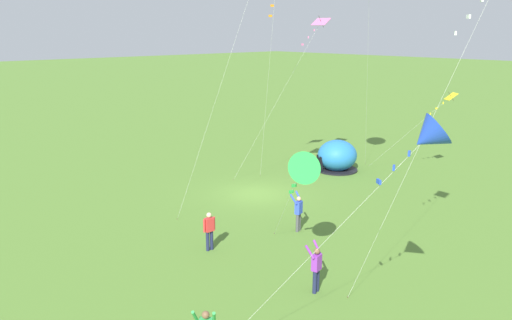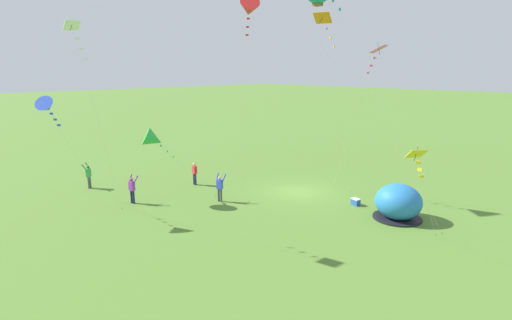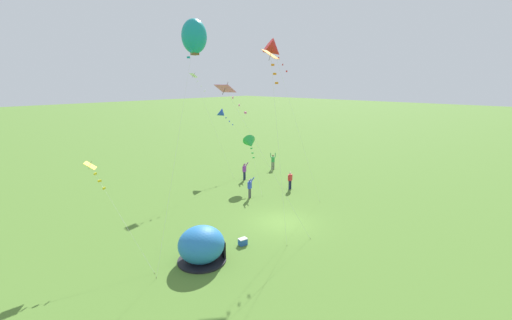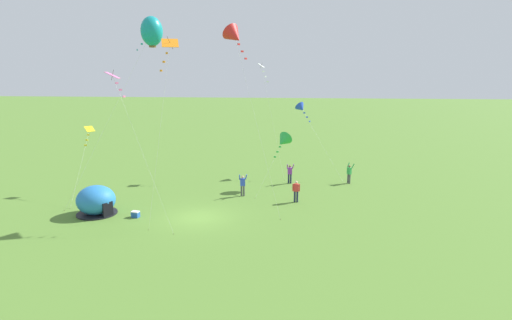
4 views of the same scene
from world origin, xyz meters
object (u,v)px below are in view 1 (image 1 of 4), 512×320
object	(u,v)px
popup_tent	(337,156)
kite_pink	(318,27)
person_far_back	(209,229)
kite_blue	(427,137)
person_arms_raised	(298,211)
kite_yellow	(446,101)
person_near_tent	(316,267)
kite_green	(300,171)
cooler_box	(303,174)

from	to	relation	value
popup_tent	kite_pink	world-z (taller)	kite_pink
kite_pink	person_far_back	bearing A→B (deg)	20.94
kite_blue	kite_pink	size ratio (longest dim) A/B	0.71
kite_pink	kite_blue	bearing A→B (deg)	49.58
person_arms_raised	kite_yellow	world-z (taller)	kite_yellow
kite_pink	person_arms_raised	bearing A→B (deg)	36.92
popup_tent	person_far_back	xyz separation A→B (m)	(14.15, 4.37, -0.03)
person_arms_raised	person_far_back	distance (m)	4.53
popup_tent	person_far_back	size ratio (longest dim) A/B	1.63
person_far_back	kite_blue	distance (m)	11.29
popup_tent	person_near_tent	distance (m)	16.70
kite_yellow	kite_green	bearing A→B (deg)	9.60
person_near_tent	kite_pink	bearing A→B (deg)	-138.45
cooler_box	kite_blue	world-z (taller)	kite_blue
cooler_box	person_far_back	xyz separation A→B (m)	(11.14, 4.70, 0.74)
cooler_box	person_arms_raised	xyz separation A→B (m)	(6.75, 5.83, 0.78)
kite_pink	kite_green	world-z (taller)	kite_pink
popup_tent	person_arms_raised	xyz separation A→B (m)	(9.77, 5.50, 0.00)
popup_tent	person_arms_raised	world-z (taller)	popup_tent
kite_blue	kite_green	xyz separation A→B (m)	(-1.52, -5.76, -2.40)
person_far_back	person_near_tent	distance (m)	5.50
popup_tent	kite_yellow	world-z (taller)	kite_yellow
cooler_box	person_arms_raised	size ratio (longest dim) A/B	0.31
kite_blue	person_arms_raised	bearing A→B (deg)	-118.15
cooler_box	person_arms_raised	world-z (taller)	person_arms_raised
kite_blue	kite_green	bearing A→B (deg)	-104.78
kite_blue	kite_green	size ratio (longest dim) A/B	1.45
person_far_back	kite_yellow	size ratio (longest dim) A/B	0.31
cooler_box	kite_green	bearing A→B (deg)	41.51
person_arms_raised	kite_pink	bearing A→B (deg)	-143.08
person_far_back	kite_blue	world-z (taller)	kite_blue
cooler_box	person_far_back	size ratio (longest dim) A/B	0.34
popup_tent	person_far_back	bearing A→B (deg)	17.15
kite_yellow	kite_pink	bearing A→B (deg)	-47.15
person_arms_raised	kite_yellow	size ratio (longest dim) A/B	0.34
kite_blue	cooler_box	bearing A→B (deg)	-128.16
cooler_box	kite_green	world-z (taller)	kite_green
kite_green	kite_yellow	xyz separation A→B (m)	(-16.19, -2.74, 0.85)
cooler_box	kite_pink	world-z (taller)	kite_pink
kite_blue	popup_tent	bearing A→B (deg)	-135.48
cooler_box	kite_blue	bearing A→B (deg)	51.84
person_arms_raised	kite_green	size ratio (longest dim) A/B	0.38
person_arms_raised	kite_pink	xyz separation A→B (m)	(-7.61, -5.72, 8.46)
person_far_back	kite_yellow	xyz separation A→B (m)	(-17.46, 1.30, 4.05)
person_arms_raised	kite_blue	world-z (taller)	kite_blue
person_arms_raised	person_near_tent	world-z (taller)	same
popup_tent	person_near_tent	bearing A→B (deg)	36.07
cooler_box	person_near_tent	size ratio (longest dim) A/B	0.31
person_near_tent	kite_blue	world-z (taller)	kite_blue
cooler_box	kite_blue	distance (m)	19.49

